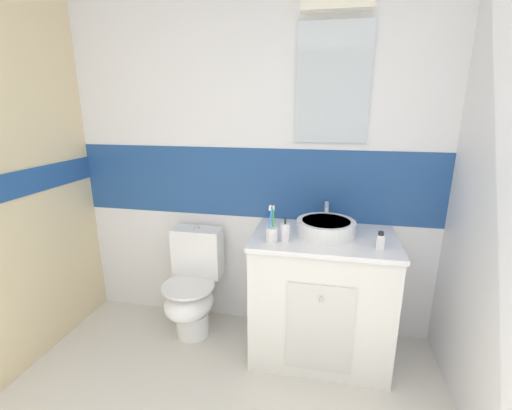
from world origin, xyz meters
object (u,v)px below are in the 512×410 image
toilet (193,287)px  toothbrush_cup (272,233)px  sink_basin (326,227)px  perfume_flask_small (380,241)px  soap_dispenser (285,232)px

toilet → toothbrush_cup: toothbrush_cup is taller
sink_basin → toothbrush_cup: toothbrush_cup is taller
sink_basin → toilet: sink_basin is taller
sink_basin → perfume_flask_small: (0.30, -0.17, -0.00)m
toilet → perfume_flask_small: bearing=-8.7°
toilet → perfume_flask_small: size_ratio=7.79×
perfume_flask_small → toilet: bearing=171.3°
toothbrush_cup → perfume_flask_small: (0.62, 0.03, -0.01)m
toothbrush_cup → sink_basin: bearing=32.5°
toothbrush_cup → soap_dispenser: bearing=22.5°
sink_basin → soap_dispenser: 0.29m
sink_basin → toothbrush_cup: size_ratio=1.78×
perfume_flask_small → soap_dispenser: bearing=179.8°
toothbrush_cup → soap_dispenser: toothbrush_cup is taller
soap_dispenser → perfume_flask_small: size_ratio=1.51×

